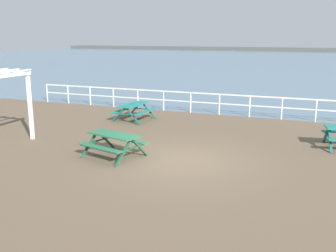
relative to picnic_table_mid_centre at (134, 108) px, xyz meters
The scene contains 6 objects.
ground_plane 6.54m from the picnic_table_mid_centre, 49.85° to the right, with size 30.00×24.00×0.20m, color brown.
sea_band 47.96m from the picnic_table_mid_centre, 84.98° to the left, with size 142.00×90.00×0.01m, color slate.
distant_shoreline 90.88m from the picnic_table_mid_centre, 87.35° to the left, with size 142.00×6.00×1.80m, color #4C4C47.
seaward_railing 5.03m from the picnic_table_mid_centre, 33.50° to the left, with size 23.07×0.07×1.08m.
picnic_table_mid_centre is the anchor object (origin of this frame).
picnic_table_far_left 5.78m from the picnic_table_mid_centre, 69.58° to the right, with size 2.13×1.92×0.80m.
Camera 1 is at (4.15, -11.31, 3.92)m, focal length 41.77 mm.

